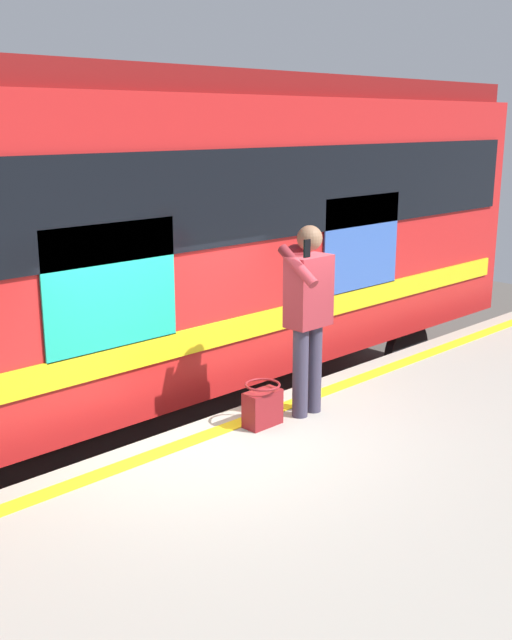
# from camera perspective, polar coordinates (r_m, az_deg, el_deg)

# --- Properties ---
(ground_plane) EXTENTS (23.68, 23.68, 0.00)m
(ground_plane) POSITION_cam_1_polar(r_m,az_deg,el_deg) (7.20, -4.06, -15.15)
(ground_plane) COLOR #4C4742
(platform) EXTENTS (14.43, 4.77, 1.03)m
(platform) POSITION_cam_1_polar(r_m,az_deg,el_deg) (5.58, 12.77, -19.09)
(platform) COLOR #9E998E
(platform) RESTS_ON ground
(safety_line) EXTENTS (14.14, 0.16, 0.01)m
(safety_line) POSITION_cam_1_polar(r_m,az_deg,el_deg) (6.53, -2.52, -8.24)
(safety_line) COLOR yellow
(safety_line) RESTS_ON platform
(track_rail_near) EXTENTS (18.76, 0.08, 0.16)m
(track_rail_near) POSITION_cam_1_polar(r_m,az_deg,el_deg) (8.00, -9.61, -11.45)
(track_rail_near) COLOR slate
(track_rail_near) RESTS_ON ground
(track_rail_far) EXTENTS (18.76, 0.08, 0.16)m
(track_rail_far) POSITION_cam_1_polar(r_m,az_deg,el_deg) (9.12, -14.79, -8.33)
(track_rail_far) COLOR slate
(track_rail_far) RESTS_ON ground
(train_carriage) EXTENTS (9.60, 2.84, 3.91)m
(train_carriage) POSITION_cam_1_polar(r_m,az_deg,el_deg) (8.49, -6.73, 7.29)
(train_carriage) COLOR red
(train_carriage) RESTS_ON ground
(passenger) EXTENTS (0.57, 0.55, 1.71)m
(passenger) POSITION_cam_1_polar(r_m,az_deg,el_deg) (6.58, 3.95, 1.12)
(passenger) COLOR #383347
(passenger) RESTS_ON platform
(handbag) EXTENTS (0.34, 0.31, 0.38)m
(handbag) POSITION_cam_1_polar(r_m,az_deg,el_deg) (6.55, 0.50, -6.54)
(handbag) COLOR maroon
(handbag) RESTS_ON platform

